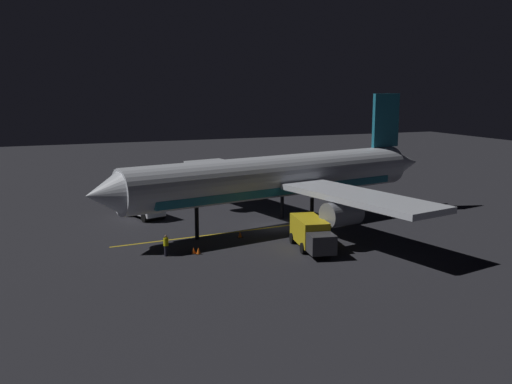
{
  "coord_description": "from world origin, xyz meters",
  "views": [
    {
      "loc": [
        -49.67,
        22.19,
        13.3
      ],
      "look_at": [
        0.0,
        2.0,
        3.5
      ],
      "focal_mm": 40.94,
      "sensor_mm": 36.0,
      "label": 1
    }
  ],
  "objects_px": {
    "airliner": "(281,178)",
    "traffic_cone_under_wing": "(240,235)",
    "catering_truck": "(311,234)",
    "traffic_cone_near_left": "(194,251)",
    "ground_crew_worker": "(166,245)",
    "traffic_cone_near_right": "(198,251)",
    "baggage_truck": "(141,205)"
  },
  "relations": [
    {
      "from": "baggage_truck",
      "to": "ground_crew_worker",
      "type": "xyz_separation_m",
      "value": [
        -14.77,
        0.99,
        -0.31
      ]
    },
    {
      "from": "airliner",
      "to": "traffic_cone_under_wing",
      "type": "xyz_separation_m",
      "value": [
        -2.65,
        5.18,
        -4.42
      ]
    },
    {
      "from": "airliner",
      "to": "traffic_cone_under_wing",
      "type": "bearing_deg",
      "value": 117.13
    },
    {
      "from": "baggage_truck",
      "to": "traffic_cone_near_right",
      "type": "distance_m",
      "value": 15.33
    },
    {
      "from": "catering_truck",
      "to": "traffic_cone_near_right",
      "type": "height_order",
      "value": "catering_truck"
    },
    {
      "from": "baggage_truck",
      "to": "ground_crew_worker",
      "type": "bearing_deg",
      "value": 176.17
    },
    {
      "from": "traffic_cone_under_wing",
      "to": "baggage_truck",
      "type": "bearing_deg",
      "value": 29.14
    },
    {
      "from": "catering_truck",
      "to": "ground_crew_worker",
      "type": "distance_m",
      "value": 11.82
    },
    {
      "from": "catering_truck",
      "to": "ground_crew_worker",
      "type": "height_order",
      "value": "catering_truck"
    },
    {
      "from": "catering_truck",
      "to": "traffic_cone_near_left",
      "type": "xyz_separation_m",
      "value": [
        2.48,
        9.31,
        -1.05
      ]
    },
    {
      "from": "catering_truck",
      "to": "airliner",
      "type": "bearing_deg",
      "value": -7.41
    },
    {
      "from": "traffic_cone_near_left",
      "to": "ground_crew_worker",
      "type": "bearing_deg",
      "value": 84.76
    },
    {
      "from": "baggage_truck",
      "to": "traffic_cone_near_left",
      "type": "xyz_separation_m",
      "value": [
        -14.97,
        -1.21,
        -0.95
      ]
    },
    {
      "from": "airliner",
      "to": "catering_truck",
      "type": "distance_m",
      "value": 9.25
    },
    {
      "from": "baggage_truck",
      "to": "catering_truck",
      "type": "xyz_separation_m",
      "value": [
        -17.46,
        -10.51,
        0.1
      ]
    },
    {
      "from": "traffic_cone_near_left",
      "to": "traffic_cone_under_wing",
      "type": "bearing_deg",
      "value": -57.03
    },
    {
      "from": "baggage_truck",
      "to": "traffic_cone_near_left",
      "type": "distance_m",
      "value": 15.05
    },
    {
      "from": "ground_crew_worker",
      "to": "traffic_cone_near_left",
      "type": "bearing_deg",
      "value": -95.24
    },
    {
      "from": "catering_truck",
      "to": "ground_crew_worker",
      "type": "bearing_deg",
      "value": 76.86
    },
    {
      "from": "airliner",
      "to": "traffic_cone_near_left",
      "type": "xyz_separation_m",
      "value": [
        -6.05,
        10.42,
        -4.42
      ]
    },
    {
      "from": "traffic_cone_near_left",
      "to": "baggage_truck",
      "type": "bearing_deg",
      "value": 4.61
    },
    {
      "from": "baggage_truck",
      "to": "ground_crew_worker",
      "type": "height_order",
      "value": "baggage_truck"
    },
    {
      "from": "catering_truck",
      "to": "traffic_cone_near_left",
      "type": "bearing_deg",
      "value": 75.06
    },
    {
      "from": "airliner",
      "to": "traffic_cone_near_right",
      "type": "height_order",
      "value": "airliner"
    },
    {
      "from": "traffic_cone_near_left",
      "to": "airliner",
      "type": "bearing_deg",
      "value": -59.84
    },
    {
      "from": "catering_truck",
      "to": "traffic_cone_under_wing",
      "type": "xyz_separation_m",
      "value": [
        5.88,
        4.07,
        -1.05
      ]
    },
    {
      "from": "airliner",
      "to": "traffic_cone_under_wing",
      "type": "relative_size",
      "value": 68.47
    },
    {
      "from": "baggage_truck",
      "to": "traffic_cone_near_left",
      "type": "relative_size",
      "value": 12.55
    },
    {
      "from": "ground_crew_worker",
      "to": "traffic_cone_under_wing",
      "type": "distance_m",
      "value": 8.12
    },
    {
      "from": "airliner",
      "to": "ground_crew_worker",
      "type": "xyz_separation_m",
      "value": [
        -5.85,
        12.61,
        -3.78
      ]
    },
    {
      "from": "traffic_cone_near_left",
      "to": "traffic_cone_under_wing",
      "type": "height_order",
      "value": "same"
    },
    {
      "from": "baggage_truck",
      "to": "airliner",
      "type": "bearing_deg",
      "value": -127.49
    }
  ]
}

